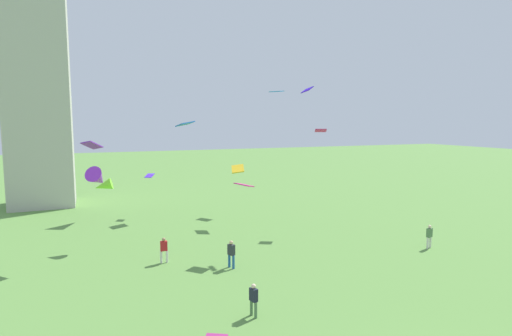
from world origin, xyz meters
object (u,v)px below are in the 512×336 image
Objects in this scene: person_0 at (254,298)px; kite_flying_9 at (244,185)px; kite_flying_5 at (185,124)px; kite_flying_6 at (98,179)px; person_1 at (164,249)px; kite_flying_0 at (92,145)px; kite_flying_1 at (321,130)px; kite_flying_3 at (238,169)px; kite_flying_4 at (150,176)px; person_2 at (429,235)px; kite_flying_8 at (307,90)px; person_3 at (231,252)px; kite_flying_2 at (277,91)px; kite_flying_7 at (103,186)px.

person_0 is 9.66m from kite_flying_9.
kite_flying_6 is (-8.02, 0.42, -4.95)m from kite_flying_5.
person_1 is 8.19m from kite_flying_0.
kite_flying_9 is at bearing 148.27° from kite_flying_6.
kite_flying_1 reaches higher than person_1.
kite_flying_1 is 0.79× the size of kite_flying_9.
kite_flying_6 is (-17.37, 9.83, -4.42)m from kite_flying_1.
kite_flying_4 is at bearing 63.33° from kite_flying_3.
kite_flying_8 is at bearing 125.08° from person_2.
person_3 is 14.24m from kite_flying_1.
kite_flying_6 is 2.89× the size of kite_flying_8.
person_0 is at bearing 115.80° from kite_flying_2.
kite_flying_0 is 11.56m from kite_flying_6.
person_3 is 17.10m from kite_flying_4.
person_1 is 11.70m from kite_flying_3.
kite_flying_1 is 10.83m from kite_flying_2.
kite_flying_7 reaches higher than person_1.
kite_flying_4 is 4.61m from kite_flying_6.
kite_flying_0 is 12.97m from kite_flying_3.
kite_flying_7 is at bearing -170.56° from person_0.
person_3 is at bearing 157.12° from person_0.
kite_flying_3 is at bearing 178.42° from kite_flying_6.
kite_flying_3 is at bearing 149.49° from person_0.
person_3 is at bearing 157.69° from person_2.
person_1 is at bearing -137.15° from kite_flying_1.
kite_flying_2 reaches higher than kite_flying_0.
kite_flying_1 reaches higher than kite_flying_0.
kite_flying_3 is 12.91m from kite_flying_6.
kite_flying_0 is at bearing 146.18° from person_2.
person_0 is 0.89× the size of kite_flying_3.
kite_flying_9 is at bearing -66.46° from kite_flying_0.
person_0 is 1.51× the size of kite_flying_8.
kite_flying_3 reaches higher than person_2.
kite_flying_1 reaches higher than person_0.
person_2 is (15.48, 4.77, 0.06)m from person_0.
kite_flying_2 reaches higher than kite_flying_9.
person_0 is 0.96× the size of person_1.
kite_flying_2 is 21.46m from kite_flying_7.
kite_flying_1 is at bearing 139.60° from kite_flying_2.
kite_flying_0 is at bearing -106.68° from kite_flying_8.
person_0 is 0.91× the size of person_3.
kite_flying_2 is 1.19× the size of kite_flying_9.
kite_flying_5 is 12.21m from kite_flying_7.
kite_flying_9 is (-2.58, -8.26, -0.10)m from kite_flying_3.
person_3 is 13.36m from kite_flying_8.
kite_flying_8 reaches higher than person_1.
person_3 is at bearing 110.17° from kite_flying_2.
kite_flying_3 is 8.66m from kite_flying_9.
person_0 is 0.94× the size of person_2.
kite_flying_9 is at bearing 64.92° from kite_flying_7.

